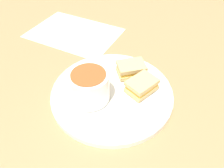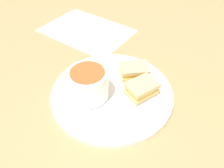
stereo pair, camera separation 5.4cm
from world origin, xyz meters
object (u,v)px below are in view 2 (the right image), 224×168
sandwich_half_near (142,88)px  sandwich_half_far (134,71)px  soup_bowl (88,84)px  spoon (77,77)px

sandwich_half_near → sandwich_half_far: (-0.05, -0.04, 0.00)m
sandwich_half_near → sandwich_half_far: same height
soup_bowl → sandwich_half_near: soup_bowl is taller
sandwich_half_far → sandwich_half_near: bearing=39.5°
soup_bowl → sandwich_half_near: 0.13m
soup_bowl → sandwich_half_far: 0.14m
soup_bowl → sandwich_half_near: (-0.07, 0.11, -0.02)m
soup_bowl → sandwich_half_far: (-0.12, 0.07, -0.02)m
soup_bowl → spoon: (-0.04, -0.06, -0.03)m
spoon → sandwich_half_far: (-0.08, 0.13, 0.01)m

